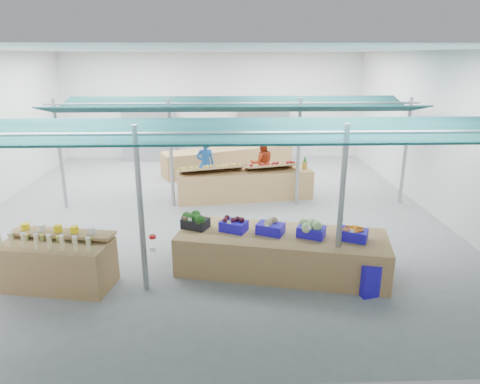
{
  "coord_description": "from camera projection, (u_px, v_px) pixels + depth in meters",
  "views": [
    {
      "loc": [
        0.47,
        -10.99,
        4.09
      ],
      "look_at": [
        0.81,
        -1.6,
        1.06
      ],
      "focal_mm": 32.0,
      "sensor_mm": 36.0,
      "label": 1
    }
  ],
  "objects": [
    {
      "name": "back_shelving_right",
      "position": [
        263.0,
        135.0,
        17.16
      ],
      "size": [
        2.0,
        0.5,
        2.0
      ],
      "primitive_type": "cube",
      "color": "#B23F33",
      "rests_on": "floor"
    },
    {
      "name": "far_counter",
      "position": [
        228.0,
        160.0,
        15.55
      ],
      "size": [
        4.81,
        2.76,
        0.87
      ],
      "primitive_type": "cube",
      "rotation": [
        0.0,
        0.0,
        0.4
      ],
      "color": "olive",
      "rests_on": "floor"
    },
    {
      "name": "awnings",
      "position": [
        237.0,
        118.0,
        9.2
      ],
      "size": [
        9.5,
        7.08,
        0.3
      ],
      "color": "black",
      "rests_on": "pole_grid"
    },
    {
      "name": "hall",
      "position": [
        208.0,
        107.0,
        12.25
      ],
      "size": [
        13.0,
        13.0,
        13.0
      ],
      "color": "silver",
      "rests_on": "ground"
    },
    {
      "name": "apple_heap_red",
      "position": [
        272.0,
        165.0,
        12.49
      ],
      "size": [
        1.63,
        1.07,
        0.27
      ],
      "rotation": [
        0.0,
        0.0,
        0.27
      ],
      "color": "#997247",
      "rests_on": "fruit_counter"
    },
    {
      "name": "vendor_right",
      "position": [
        262.0,
        163.0,
        13.59
      ],
      "size": [
        0.84,
        0.69,
        1.58
      ],
      "primitive_type": "imported",
      "rotation": [
        0.0,
        0.0,
        3.27
      ],
      "color": "#A02F13",
      "rests_on": "floor"
    },
    {
      "name": "pole_grid",
      "position": [
        238.0,
        162.0,
        9.5
      ],
      "size": [
        10.0,
        4.6,
        3.0
      ],
      "color": "gray",
      "rests_on": "floor"
    },
    {
      "name": "sparrow",
      "position": [
        185.0,
        218.0,
        8.38
      ],
      "size": [
        0.12,
        0.09,
        0.11
      ],
      "rotation": [
        0.0,
        0.0,
        -0.44
      ],
      "color": "brown",
      "rests_on": "crate_broccoli"
    },
    {
      "name": "pineapple",
      "position": [
        305.0,
        163.0,
        12.64
      ],
      "size": [
        0.14,
        0.14,
        0.39
      ],
      "rotation": [
        0.0,
        0.0,
        0.27
      ],
      "color": "#8C6019",
      "rests_on": "fruit_counter"
    },
    {
      "name": "apple_heap_yellow",
      "position": [
        213.0,
        167.0,
        12.21
      ],
      "size": [
        2.02,
        1.18,
        0.27
      ],
      "rotation": [
        0.0,
        0.0,
        0.27
      ],
      "color": "#997247",
      "rests_on": "fruit_counter"
    },
    {
      "name": "crate_celeriac",
      "position": [
        271.0,
        226.0,
        8.24
      ],
      "size": [
        0.6,
        0.53,
        0.31
      ],
      "rotation": [
        0.0,
        0.0,
        -0.44
      ],
      "color": "#1E11BA",
      "rests_on": "veg_counter"
    },
    {
      "name": "crate_beets",
      "position": [
        234.0,
        224.0,
        8.37
      ],
      "size": [
        0.6,
        0.53,
        0.29
      ],
      "rotation": [
        0.0,
        0.0,
        -0.44
      ],
      "color": "#1E11BA",
      "rests_on": "veg_counter"
    },
    {
      "name": "floor",
      "position": [
        208.0,
        211.0,
        11.69
      ],
      "size": [
        13.0,
        13.0,
        0.0
      ],
      "primitive_type": "plane",
      "color": "slate",
      "rests_on": "ground"
    },
    {
      "name": "crate_broccoli",
      "position": [
        195.0,
        220.0,
        8.5
      ],
      "size": [
        0.6,
        0.53,
        0.35
      ],
      "rotation": [
        0.0,
        0.0,
        -0.44
      ],
      "color": "black",
      "rests_on": "veg_counter"
    },
    {
      "name": "crate_carrots",
      "position": [
        354.0,
        234.0,
        7.98
      ],
      "size": [
        0.6,
        0.53,
        0.29
      ],
      "rotation": [
        0.0,
        0.0,
        -0.44
      ],
      "color": "#1E11BA",
      "rests_on": "veg_counter"
    },
    {
      "name": "fruit_counter",
      "position": [
        245.0,
        185.0,
        12.63
      ],
      "size": [
        4.04,
        1.46,
        0.85
      ],
      "primitive_type": "cube",
      "rotation": [
        0.0,
        0.0,
        0.13
      ],
      "color": "olive",
      "rests_on": "floor"
    },
    {
      "name": "bottle_shelf",
      "position": [
        59.0,
        262.0,
        7.82
      ],
      "size": [
        2.07,
        1.45,
        1.15
      ],
      "rotation": [
        0.0,
        0.0,
        -0.18
      ],
      "color": "olive",
      "rests_on": "floor"
    },
    {
      "name": "crate_cabbage",
      "position": [
        311.0,
        229.0,
        8.1
      ],
      "size": [
        0.6,
        0.53,
        0.35
      ],
      "rotation": [
        0.0,
        0.0,
        -0.44
      ],
      "color": "#1E11BA",
      "rests_on": "veg_counter"
    },
    {
      "name": "veg_counter",
      "position": [
        281.0,
        252.0,
        8.37
      ],
      "size": [
        4.21,
        2.19,
        0.78
      ],
      "primitive_type": "cube",
      "rotation": [
        0.0,
        0.0,
        -0.22
      ],
      "color": "olive",
      "rests_on": "floor"
    },
    {
      "name": "pole_ribbon",
      "position": [
        153.0,
        238.0,
        7.34
      ],
      "size": [
        0.12,
        0.12,
        0.28
      ],
      "color": "red",
      "rests_on": "pole_grid"
    },
    {
      "name": "crate_stack",
      "position": [
        372.0,
        278.0,
        7.6
      ],
      "size": [
        0.57,
        0.46,
        0.6
      ],
      "primitive_type": "cube",
      "rotation": [
        0.0,
        0.0,
        0.25
      ],
      "color": "#1E11BA",
      "rests_on": "floor"
    },
    {
      "name": "back_shelving_left",
      "position": [
        150.0,
        136.0,
        17.0
      ],
      "size": [
        2.0,
        0.5,
        2.0
      ],
      "primitive_type": "cube",
      "color": "#B23F33",
      "rests_on": "floor"
    },
    {
      "name": "vendor_left",
      "position": [
        205.0,
        164.0,
        13.52
      ],
      "size": [
        0.62,
        0.45,
        1.58
      ],
      "primitive_type": "imported",
      "rotation": [
        0.0,
        0.0,
        3.27
      ],
      "color": "#164791",
      "rests_on": "floor"
    }
  ]
}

